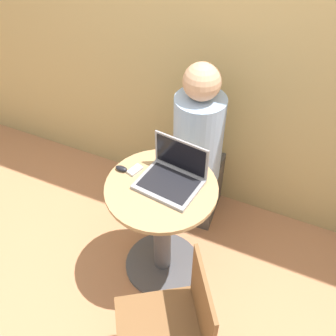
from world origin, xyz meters
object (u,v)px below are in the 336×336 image
object	(u,v)px
cell_phone	(135,170)
person_seated	(199,157)
laptop	(172,176)
chair_empty	(173,329)

from	to	relation	value
cell_phone	person_seated	size ratio (longest dim) A/B	0.08
laptop	cell_phone	bearing A→B (deg)	-176.99
person_seated	laptop	bearing A→B (deg)	-87.92
laptop	cell_phone	distance (m)	0.22
laptop	person_seated	distance (m)	0.54
cell_phone	person_seated	world-z (taller)	person_seated
cell_phone	chair_empty	world-z (taller)	chair_empty
chair_empty	person_seated	xyz separation A→B (m)	(-0.30, 1.09, 0.08)
person_seated	cell_phone	bearing A→B (deg)	-112.87
laptop	chair_empty	bearing A→B (deg)	-65.45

